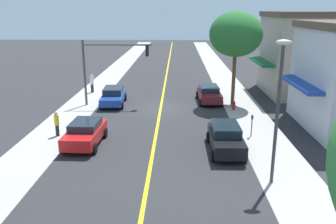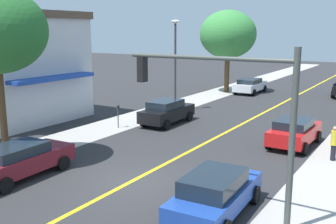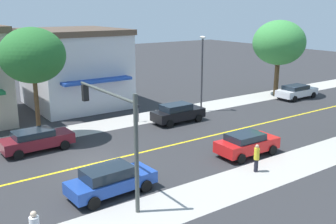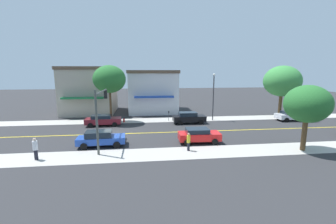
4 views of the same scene
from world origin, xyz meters
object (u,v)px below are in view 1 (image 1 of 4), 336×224
fire_hydrant (234,106)px  black_sedan_left_curb (226,138)px  street_tree_left_far (236,34)px  traffic_light_mast (107,61)px  red_sedan_right_curb (85,133)px  pedestrian_white_shirt (92,83)px  blue_sedan_right_curb (113,96)px  parking_meter (252,123)px  street_lamp (279,99)px  maroon_sedan_left_curb (209,93)px  pedestrian_yellow_shirt (57,123)px

fire_hydrant → black_sedan_left_curb: (1.87, 9.05, 0.47)m
street_tree_left_far → traffic_light_mast: 11.13m
red_sedan_right_curb → pedestrian_white_shirt: pedestrian_white_shirt is taller
street_tree_left_far → fire_hydrant: bearing=85.3°
black_sedan_left_curb → blue_sedan_right_curb: (8.51, -10.49, -0.05)m
fire_hydrant → pedestrian_white_shirt: (13.35, -6.13, 0.62)m
black_sedan_left_curb → pedestrian_white_shirt: size_ratio=2.41×
fire_hydrant → parking_meter: parking_meter is taller
parking_meter → street_lamp: (0.30, 6.54, 3.25)m
red_sedan_right_curb → maroon_sedan_left_curb: red_sedan_right_curb is taller
street_tree_left_far → black_sedan_left_curb: size_ratio=1.78×
black_sedan_left_curb → pedestrian_yellow_shirt: pedestrian_yellow_shirt is taller
traffic_light_mast → black_sedan_left_curb: bearing=-49.2°
street_tree_left_far → street_lamp: street_tree_left_far is taller
street_tree_left_far → parking_meter: (-0.03, 8.26, -5.13)m
street_lamp → black_sedan_left_curb: (1.74, -3.97, -3.37)m
traffic_light_mast → street_lamp: bearing=-53.3°
red_sedan_right_curb → maroon_sedan_left_curb: size_ratio=0.90×
fire_hydrant → street_lamp: bearing=89.4°
fire_hydrant → pedestrian_yellow_shirt: bearing=28.0°
black_sedan_left_curb → fire_hydrant: bearing=167.9°
black_sedan_left_curb → pedestrian_white_shirt: (11.49, -15.18, 0.16)m
parking_meter → street_lamp: size_ratio=0.21×
street_lamp → maroon_sedan_left_curb: street_lamp is taller
street_tree_left_far → pedestrian_yellow_shirt: 16.25m
blue_sedan_right_curb → red_sedan_right_curb: bearing=-3.1°
fire_hydrant → pedestrian_yellow_shirt: size_ratio=0.44×
street_tree_left_far → fire_hydrant: 5.99m
street_tree_left_far → fire_hydrant: size_ratio=10.90×
blue_sedan_right_curb → pedestrian_yellow_shirt: (2.30, 8.20, 0.11)m
fire_hydrant → parking_meter: 6.50m
traffic_light_mast → fire_hydrant: bearing=-6.7°
parking_meter → red_sedan_right_curb: size_ratio=0.34×
parking_meter → blue_sedan_right_curb: blue_sedan_right_curb is taller
traffic_light_mast → black_sedan_left_curb: traffic_light_mast is taller
parking_meter → maroon_sedan_left_curb: 9.30m
pedestrian_yellow_shirt → red_sedan_right_curb: bearing=55.0°
parking_meter → red_sedan_right_curb: red_sedan_right_curb is taller
parking_meter → traffic_light_mast: size_ratio=0.24×
parking_meter → blue_sedan_right_curb: bearing=-36.9°
street_tree_left_far → red_sedan_right_curb: (10.56, 10.07, -5.30)m
street_lamp → maroon_sedan_left_curb: bearing=-83.6°
street_tree_left_far → traffic_light_mast: (10.90, 0.53, -2.20)m
blue_sedan_right_curb → pedestrian_yellow_shirt: size_ratio=2.75×
parking_meter → pedestrian_yellow_shirt: (12.85, 0.28, -0.06)m
red_sedan_right_curb → blue_sedan_right_curb: blue_sedan_right_curb is taller
fire_hydrant → parking_meter: bearing=91.5°
street_tree_left_far → red_sedan_right_curb: size_ratio=1.89×
street_tree_left_far → parking_meter: size_ratio=5.53×
maroon_sedan_left_curb → black_sedan_left_curb: black_sedan_left_curb is taller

